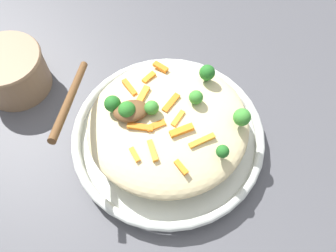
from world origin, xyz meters
The scene contains 25 objects.
ground_plane centered at (0.00, 0.00, 0.00)m, with size 2.40×2.40×0.00m, color #4C4C51.
serving_bowl centered at (0.00, 0.00, 0.02)m, with size 0.34×0.34×0.04m.
pasta_mound centered at (0.00, 0.00, 0.06)m, with size 0.27×0.26×0.06m, color beige.
carrot_piece_0 centered at (-0.06, -0.06, 0.09)m, with size 0.02×0.01×0.01m, color orange.
carrot_piece_1 centered at (-0.05, 0.07, 0.09)m, with size 0.04×0.01×0.01m, color orange.
carrot_piece_2 centered at (-0.02, -0.02, 0.09)m, with size 0.03×0.01×0.01m, color orange.
carrot_piece_3 centered at (0.01, -0.01, 0.09)m, with size 0.03×0.01×0.01m, color orange.
carrot_piece_4 centered at (0.01, -0.03, 0.10)m, with size 0.04×0.01×0.01m, color orange.
carrot_piece_5 centered at (0.04, -0.06, 0.09)m, with size 0.04×0.01×0.01m, color orange.
carrot_piece_6 centered at (-0.05, -0.01, 0.09)m, with size 0.04×0.01×0.01m, color orange.
carrot_piece_7 centered at (0.01, 0.10, 0.09)m, with size 0.03×0.01×0.01m, color orange.
carrot_piece_8 centered at (-0.04, -0.06, 0.09)m, with size 0.04×0.01×0.01m, color orange.
carrot_piece_9 centered at (0.01, 0.02, 0.10)m, with size 0.04×0.01×0.01m, color orange.
carrot_piece_10 centered at (-0.02, 0.08, 0.09)m, with size 0.03×0.01×0.01m, color orange.
carrot_piece_11 centered at (-0.03, 0.04, 0.09)m, with size 0.04×0.01×0.01m, color orange.
carrot_piece_12 centered at (0.00, -0.09, 0.09)m, with size 0.03×0.01×0.01m, color orange.
broccoli_floret_0 centered at (-0.06, 0.01, 0.11)m, with size 0.03×0.03×0.03m.
broccoli_floret_1 centered at (0.11, -0.03, 0.10)m, with size 0.03×0.03×0.03m.
broccoli_floret_2 centered at (-0.02, 0.01, 0.11)m, with size 0.02×0.02×0.03m.
broccoli_floret_3 centered at (-0.08, 0.03, 0.10)m, with size 0.03×0.03×0.03m.
broccoli_floret_4 centered at (0.05, 0.02, 0.10)m, with size 0.02×0.02×0.03m.
broccoli_floret_5 centered at (0.06, -0.08, 0.10)m, with size 0.02×0.02×0.03m.
broccoli_floret_6 centered at (0.08, 0.06, 0.10)m, with size 0.03×0.03×0.03m.
serving_spoon centered at (-0.09, 0.02, 0.11)m, with size 0.14×0.18×0.07m.
companion_bowl centered at (-0.26, 0.19, 0.05)m, with size 0.13×0.13×0.08m.
Camera 1 is at (-0.06, -0.28, 0.57)m, focal length 37.71 mm.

